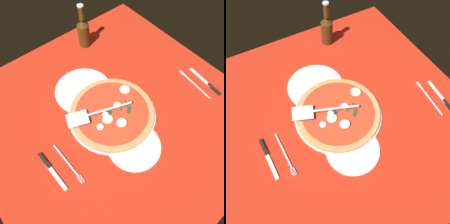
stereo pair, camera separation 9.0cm
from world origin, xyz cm
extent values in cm
cube|color=#B42210|center=(0.00, 0.00, -0.40)|extent=(108.09, 108.09, 0.80)
cube|color=white|center=(-49.54, -22.52, 0.05)|extent=(9.01, 9.01, 0.10)
cube|color=white|center=(-49.54, -4.50, 0.05)|extent=(9.01, 9.01, 0.10)
cube|color=white|center=(-49.54, 13.51, 0.05)|extent=(9.01, 9.01, 0.10)
cube|color=white|center=(-49.54, 31.53, 0.05)|extent=(9.01, 9.01, 0.10)
cube|color=white|center=(-49.54, 49.54, 0.05)|extent=(9.01, 9.01, 0.10)
cube|color=white|center=(-40.53, -31.53, 0.05)|extent=(9.01, 9.01, 0.10)
cube|color=white|center=(-40.53, -13.51, 0.05)|extent=(9.01, 9.01, 0.10)
cube|color=white|center=(-40.53, 4.50, 0.05)|extent=(9.01, 9.01, 0.10)
cube|color=white|center=(-40.53, 22.52, 0.05)|extent=(9.01, 9.01, 0.10)
cube|color=white|center=(-40.53, 40.53, 0.05)|extent=(9.01, 9.01, 0.10)
cube|color=white|center=(-31.53, -22.52, 0.05)|extent=(9.01, 9.01, 0.10)
cube|color=silver|center=(-31.53, -4.50, 0.05)|extent=(9.01, 9.01, 0.10)
cube|color=white|center=(-31.53, 13.51, 0.05)|extent=(9.01, 9.01, 0.10)
cube|color=white|center=(-31.53, 31.53, 0.05)|extent=(9.01, 9.01, 0.10)
cube|color=white|center=(-31.53, 49.54, 0.05)|extent=(9.01, 9.01, 0.10)
cube|color=white|center=(-22.52, -31.53, 0.05)|extent=(9.01, 9.01, 0.10)
cube|color=white|center=(-22.52, -13.51, 0.05)|extent=(9.01, 9.01, 0.10)
cube|color=white|center=(-22.52, 4.50, 0.05)|extent=(9.01, 9.01, 0.10)
cube|color=white|center=(-22.52, 22.52, 0.05)|extent=(9.01, 9.01, 0.10)
cube|color=white|center=(-22.52, 40.53, 0.05)|extent=(9.01, 9.01, 0.10)
cube|color=white|center=(-13.51, -40.53, 0.05)|extent=(9.01, 9.01, 0.10)
cube|color=white|center=(-13.51, -22.52, 0.05)|extent=(9.01, 9.01, 0.10)
cube|color=white|center=(-13.51, -4.50, 0.05)|extent=(9.01, 9.01, 0.10)
cube|color=white|center=(-13.51, 13.51, 0.05)|extent=(9.01, 9.01, 0.10)
cube|color=white|center=(-13.51, 31.53, 0.05)|extent=(9.01, 9.01, 0.10)
cube|color=white|center=(-13.51, 49.54, 0.05)|extent=(9.01, 9.01, 0.10)
cube|color=white|center=(-4.50, -31.53, 0.05)|extent=(9.01, 9.01, 0.10)
cube|color=white|center=(-4.50, -13.51, 0.05)|extent=(9.01, 9.01, 0.10)
cube|color=white|center=(-4.50, 4.50, 0.05)|extent=(9.01, 9.01, 0.10)
cube|color=white|center=(-4.50, 22.52, 0.05)|extent=(9.01, 9.01, 0.10)
cube|color=white|center=(-4.50, 40.53, 0.05)|extent=(9.01, 9.01, 0.10)
cube|color=white|center=(4.50, -40.53, 0.05)|extent=(9.01, 9.01, 0.10)
cube|color=white|center=(4.50, -22.52, 0.05)|extent=(9.01, 9.01, 0.10)
cube|color=white|center=(4.50, -4.50, 0.05)|extent=(9.01, 9.01, 0.10)
cube|color=white|center=(4.50, 13.51, 0.05)|extent=(9.01, 9.01, 0.10)
cube|color=white|center=(4.50, 31.53, 0.05)|extent=(9.01, 9.01, 0.10)
cube|color=white|center=(4.50, 49.54, 0.05)|extent=(9.01, 9.01, 0.10)
cube|color=white|center=(13.51, -49.54, 0.05)|extent=(9.01, 9.01, 0.10)
cube|color=white|center=(13.51, -31.53, 0.05)|extent=(9.01, 9.01, 0.10)
cube|color=white|center=(13.51, -13.51, 0.05)|extent=(9.01, 9.01, 0.10)
cube|color=white|center=(13.51, 4.50, 0.05)|extent=(9.01, 9.01, 0.10)
cube|color=white|center=(13.51, 22.52, 0.05)|extent=(9.01, 9.01, 0.10)
cube|color=white|center=(13.51, 40.53, 0.05)|extent=(9.01, 9.01, 0.10)
cube|color=white|center=(22.52, -40.53, 0.05)|extent=(9.01, 9.01, 0.10)
cube|color=silver|center=(22.52, -22.52, 0.05)|extent=(9.01, 9.01, 0.10)
cube|color=white|center=(22.52, -4.50, 0.05)|extent=(9.01, 9.01, 0.10)
cube|color=white|center=(22.52, 13.51, 0.05)|extent=(9.01, 9.01, 0.10)
cube|color=white|center=(22.52, 31.53, 0.05)|extent=(9.01, 9.01, 0.10)
cube|color=white|center=(31.53, -13.51, 0.05)|extent=(9.01, 9.01, 0.10)
cube|color=white|center=(31.53, 4.50, 0.05)|extent=(9.01, 9.01, 0.10)
cube|color=white|center=(31.53, 22.52, 0.05)|extent=(9.01, 9.01, 0.10)
cube|color=white|center=(40.53, -4.50, 0.05)|extent=(9.01, 9.01, 0.10)
cube|color=white|center=(40.53, 13.51, 0.05)|extent=(9.01, 9.01, 0.10)
cube|color=white|center=(49.54, 4.50, 0.05)|extent=(9.01, 9.01, 0.10)
cylinder|color=silver|center=(0.62, -0.63, 0.64)|extent=(36.59, 36.59, 1.09)
cylinder|color=white|center=(-17.00, -2.63, 0.60)|extent=(25.18, 25.18, 1.00)
cylinder|color=white|center=(17.03, -3.28, 0.60)|extent=(20.77, 20.77, 1.00)
cylinder|color=#C5864B|center=(0.62, -0.63, 1.81)|extent=(35.04, 35.04, 1.25)
cylinder|color=red|center=(0.62, -0.63, 2.59)|extent=(30.31, 30.31, 0.30)
ellipsoid|color=silver|center=(0.22, 2.85, 3.32)|extent=(3.22, 3.32, 1.17)
ellipsoid|color=white|center=(2.46, -4.44, 3.19)|extent=(4.12, 4.33, 0.90)
ellipsoid|color=white|center=(3.27, -8.90, 3.15)|extent=(2.94, 2.83, 0.84)
ellipsoid|color=silver|center=(0.50, -3.86, 3.43)|extent=(2.88, 2.82, 1.40)
ellipsoid|color=white|center=(-4.11, 10.70, 3.16)|extent=(4.70, 4.50, 0.85)
ellipsoid|color=white|center=(7.41, -1.24, 3.43)|extent=(4.01, 4.35, 1.39)
cube|color=#183E24|center=(-1.44, -10.51, 2.89)|extent=(2.04, 2.51, 0.30)
cube|color=#133621|center=(-0.14, -2.30, 2.89)|extent=(3.13, 3.12, 0.30)
cube|color=#1D3E25|center=(4.63, 5.13, 2.89)|extent=(3.37, 3.46, 0.30)
cube|color=#264B2F|center=(1.33, 6.36, 2.89)|extent=(2.83, 1.84, 0.30)
cube|color=#244F25|center=(1.63, 3.05, 2.89)|extent=(2.54, 2.10, 0.30)
cube|color=silver|center=(-4.78, -13.91, 4.28)|extent=(9.05, 10.27, 0.30)
cylinder|color=silver|center=(0.11, -1.21, 4.63)|extent=(7.64, 17.78, 1.00)
cube|color=white|center=(4.89, -29.78, 0.40)|extent=(18.33, 13.91, 0.60)
cube|color=silver|center=(4.80, -26.76, 0.83)|extent=(15.78, 1.06, 0.25)
cube|color=silver|center=(14.20, -27.15, 0.83)|extent=(3.01, 0.31, 0.25)
cube|color=silver|center=(14.19, -26.71, 0.83)|extent=(3.01, 0.31, 0.25)
cube|color=silver|center=(14.18, -26.27, 0.83)|extent=(3.01, 0.31, 0.25)
cube|color=silver|center=(14.16, -25.83, 0.83)|extent=(3.01, 0.31, 0.25)
cube|color=black|center=(-0.42, -32.95, 1.10)|extent=(7.24, 1.41, 0.80)
cube|color=silver|center=(7.68, -32.71, 0.83)|extent=(12.64, 1.77, 0.25)
cube|color=white|center=(14.56, 40.63, 0.40)|extent=(20.47, 13.52, 0.60)
cube|color=silver|center=(14.29, 38.06, 0.83)|extent=(16.07, 2.33, 0.25)
cube|color=silver|center=(4.84, 39.52, 0.83)|extent=(3.01, 0.54, 0.25)
cube|color=silver|center=(4.79, 39.09, 0.83)|extent=(3.01, 0.54, 0.25)
cube|color=silver|center=(4.74, 38.65, 0.83)|extent=(3.01, 0.54, 0.25)
cube|color=black|center=(20.41, 42.60, 1.10)|extent=(7.55, 2.00, 0.80)
cube|color=silver|center=(12.06, 43.50, 0.83)|extent=(13.14, 2.80, 0.25)
cylinder|color=#432C0F|center=(-40.57, 15.77, 6.05)|extent=(5.89, 5.89, 11.91)
cone|color=#432C0F|center=(-40.57, 15.77, 13.51)|extent=(5.89, 5.89, 3.01)
cylinder|color=#432C0F|center=(-40.57, 15.77, 18.32)|extent=(2.54, 2.54, 6.60)
cylinder|color=#B7B7BC|center=(-40.57, 15.77, 21.92)|extent=(2.92, 2.92, 0.60)
camera|label=1|loc=(35.97, -30.30, 79.72)|focal=34.99mm
camera|label=2|loc=(41.06, -22.86, 79.72)|focal=34.99mm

